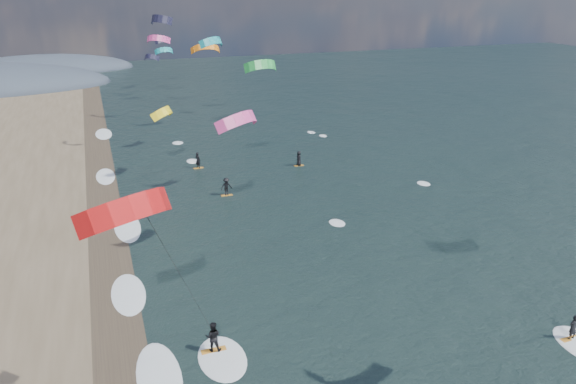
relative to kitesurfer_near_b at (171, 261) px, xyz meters
name	(u,v)px	position (x,y,z in m)	size (l,w,h in m)	color
wet_sand_strip	(119,340)	(-2.54, 7.12, -8.19)	(3.00, 240.00, 0.00)	#382D23
kitesurfer_near_b	(171,261)	(0.00, 0.00, 0.00)	(7.23, 8.97, 12.69)	orange
far_kitesurfers	(243,172)	(11.23, 31.16, -7.30)	(11.81, 9.85, 1.82)	orange
bg_kite_field	(184,54)	(8.96, 49.40, 2.48)	(11.16, 73.10, 9.55)	black
shoreline_surf	(133,295)	(-1.34, 11.87, -8.19)	(2.40, 79.40, 0.11)	white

